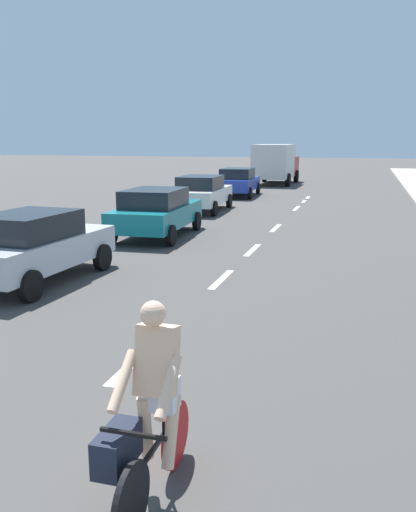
# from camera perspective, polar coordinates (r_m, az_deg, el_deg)

# --- Properties ---
(ground_plane) EXTENTS (160.00, 160.00, 0.00)m
(ground_plane) POSITION_cam_1_polar(r_m,az_deg,el_deg) (20.67, 7.45, 3.26)
(ground_plane) COLOR #423F3D
(lane_stripe_2) EXTENTS (0.16, 1.80, 0.01)m
(lane_stripe_2) POSITION_cam_1_polar(r_m,az_deg,el_deg) (8.08, -7.54, -10.73)
(lane_stripe_2) COLOR white
(lane_stripe_2) RESTS_ON ground
(lane_stripe_3) EXTENTS (0.16, 1.80, 0.01)m
(lane_stripe_3) POSITION_cam_1_polar(r_m,az_deg,el_deg) (12.45, 1.41, -2.44)
(lane_stripe_3) COLOR white
(lane_stripe_3) RESTS_ON ground
(lane_stripe_4) EXTENTS (0.16, 1.80, 0.01)m
(lane_stripe_4) POSITION_cam_1_polar(r_m,az_deg,el_deg) (15.80, 4.66, 0.64)
(lane_stripe_4) COLOR white
(lane_stripe_4) RESTS_ON ground
(lane_stripe_5) EXTENTS (0.16, 1.80, 0.01)m
(lane_stripe_5) POSITION_cam_1_polar(r_m,az_deg,el_deg) (19.87, 7.09, 2.93)
(lane_stripe_5) COLOR white
(lane_stripe_5) RESTS_ON ground
(lane_stripe_6) EXTENTS (0.16, 1.80, 0.01)m
(lane_stripe_6) POSITION_cam_1_polar(r_m,az_deg,el_deg) (25.80, 9.23, 4.95)
(lane_stripe_6) COLOR white
(lane_stripe_6) RESTS_ON ground
(lane_stripe_7) EXTENTS (0.16, 1.80, 0.01)m
(lane_stripe_7) POSITION_cam_1_polar(r_m,az_deg,el_deg) (29.16, 10.06, 5.72)
(lane_stripe_7) COLOR white
(lane_stripe_7) RESTS_ON ground
(lane_stripe_8) EXTENTS (0.16, 1.80, 0.01)m
(lane_stripe_8) POSITION_cam_1_polar(r_m,az_deg,el_deg) (30.45, 10.32, 5.97)
(lane_stripe_8) COLOR white
(lane_stripe_8) RESTS_ON ground
(cyclist) EXTENTS (0.62, 1.71, 1.82)m
(cyclist) POSITION_cam_1_polar(r_m,az_deg,el_deg) (4.86, -6.32, -16.06)
(cyclist) COLOR black
(cyclist) RESTS_ON ground
(parked_car_silver) EXTENTS (2.07, 4.22, 1.57)m
(parked_car_silver) POSITION_cam_1_polar(r_m,az_deg,el_deg) (12.68, -17.74, 1.11)
(parked_car_silver) COLOR #B7BABF
(parked_car_silver) RESTS_ON ground
(parked_car_teal) EXTENTS (2.24, 4.58, 1.57)m
(parked_car_teal) POSITION_cam_1_polar(r_m,az_deg,el_deg) (17.92, -5.42, 4.69)
(parked_car_teal) COLOR #14727A
(parked_car_teal) RESTS_ON ground
(parked_car_white) EXTENTS (2.18, 4.50, 1.57)m
(parked_car_white) POSITION_cam_1_polar(r_m,az_deg,el_deg) (24.32, -0.69, 6.67)
(parked_car_white) COLOR white
(parked_car_white) RESTS_ON ground
(parked_car_blue) EXTENTS (2.20, 4.50, 1.57)m
(parked_car_blue) POSITION_cam_1_polar(r_m,az_deg,el_deg) (30.96, 3.13, 7.80)
(parked_car_blue) COLOR #1E389E
(parked_car_blue) RESTS_ON ground
(delivery_truck) EXTENTS (2.77, 6.29, 2.80)m
(delivery_truck) POSITION_cam_1_polar(r_m,az_deg,el_deg) (39.81, 7.07, 9.62)
(delivery_truck) COLOR maroon
(delivery_truck) RESTS_ON ground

